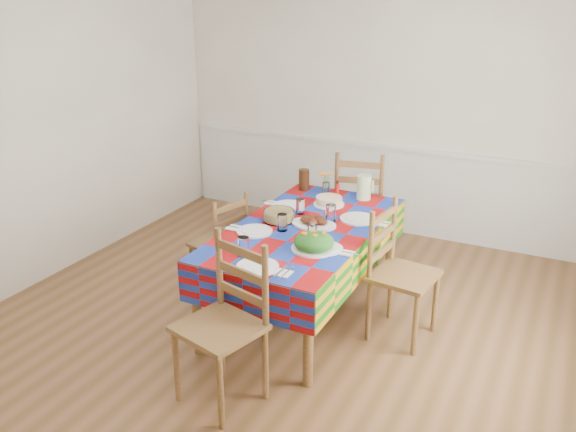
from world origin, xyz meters
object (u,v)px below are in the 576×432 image
(dining_table, at_px, (305,236))
(chair_right, at_px, (399,274))
(meat_platter, at_px, (314,222))
(chair_far, at_px, (360,205))
(green_pitcher, at_px, (364,187))
(tea_pitcher, at_px, (304,180))
(chair_left, at_px, (222,245))
(chair_near, at_px, (225,324))

(dining_table, distance_m, chair_right, 0.76)
(meat_platter, distance_m, chair_far, 1.15)
(chair_far, bearing_deg, green_pitcher, 99.90)
(tea_pitcher, height_order, chair_right, chair_right)
(meat_platter, bearing_deg, chair_left, -175.35)
(tea_pitcher, relative_size, chair_far, 0.18)
(meat_platter, distance_m, green_pitcher, 0.76)
(chair_near, bearing_deg, green_pitcher, 100.17)
(dining_table, height_order, chair_left, chair_left)
(green_pitcher, height_order, chair_left, green_pitcher)
(green_pitcher, bearing_deg, meat_platter, -100.21)
(tea_pitcher, bearing_deg, chair_left, -114.85)
(chair_near, height_order, chair_left, chair_near)
(green_pitcher, height_order, tea_pitcher, green_pitcher)
(chair_left, bearing_deg, chair_right, 106.47)
(meat_platter, height_order, green_pitcher, green_pitcher)
(tea_pitcher, height_order, chair_far, chair_far)
(green_pitcher, xyz_separation_m, chair_near, (-0.17, -1.98, -0.32))
(meat_platter, distance_m, tea_pitcher, 0.85)
(dining_table, xyz_separation_m, chair_near, (0.01, -1.18, -0.13))
(meat_platter, height_order, chair_near, chair_near)
(dining_table, relative_size, tea_pitcher, 10.00)
(chair_left, height_order, chair_right, chair_right)
(chair_near, relative_size, chair_left, 1.18)
(meat_platter, xyz_separation_m, chair_right, (0.70, -0.05, -0.26))
(tea_pitcher, xyz_separation_m, chair_right, (1.13, -0.79, -0.33))
(chair_near, bearing_deg, dining_table, 105.61)
(green_pitcher, relative_size, chair_right, 0.21)
(green_pitcher, xyz_separation_m, tea_pitcher, (-0.56, -0.01, -0.01))
(chair_far, bearing_deg, tea_pitcher, 31.03)
(chair_left, bearing_deg, chair_near, 49.04)
(chair_right, bearing_deg, dining_table, 97.51)
(chair_far, bearing_deg, meat_platter, 78.03)
(meat_platter, bearing_deg, dining_table, -130.47)
(meat_platter, distance_m, chair_left, 0.86)
(dining_table, height_order, chair_near, chair_near)
(meat_platter, bearing_deg, green_pitcher, 79.79)
(green_pitcher, distance_m, chair_far, 0.53)
(dining_table, relative_size, chair_near, 1.79)
(chair_left, bearing_deg, dining_table, 106.67)
(meat_platter, height_order, chair_right, chair_right)
(meat_platter, bearing_deg, chair_near, -91.54)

